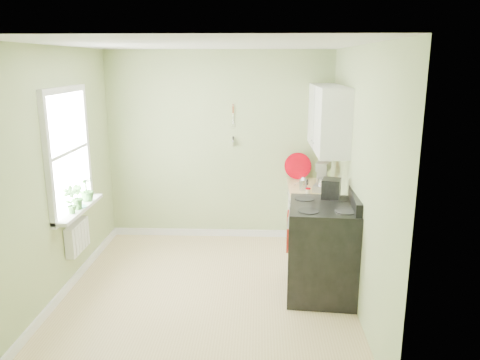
{
  "coord_description": "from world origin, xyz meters",
  "views": [
    {
      "loc": [
        0.57,
        -4.78,
        2.53
      ],
      "look_at": [
        0.35,
        0.55,
        1.18
      ],
      "focal_mm": 35.0,
      "sensor_mm": 36.0,
      "label": 1
    }
  ],
  "objects_px": {
    "stove": "(322,249)",
    "kettle": "(303,184)",
    "stand_mixer": "(323,177)",
    "coffee_maker": "(331,195)"
  },
  "relations": [
    {
      "from": "stove",
      "to": "kettle",
      "type": "xyz_separation_m",
      "value": [
        -0.13,
        1.05,
        0.47
      ]
    },
    {
      "from": "stove",
      "to": "kettle",
      "type": "height_order",
      "value": "stove"
    },
    {
      "from": "stand_mixer",
      "to": "coffee_maker",
      "type": "relative_size",
      "value": 1.2
    },
    {
      "from": "stand_mixer",
      "to": "coffee_maker",
      "type": "distance_m",
      "value": 0.8
    },
    {
      "from": "kettle",
      "to": "coffee_maker",
      "type": "distance_m",
      "value": 0.81
    },
    {
      "from": "stove",
      "to": "kettle",
      "type": "distance_m",
      "value": 1.16
    },
    {
      "from": "kettle",
      "to": "stove",
      "type": "bearing_deg",
      "value": -82.79
    },
    {
      "from": "stove",
      "to": "stand_mixer",
      "type": "xyz_separation_m",
      "value": [
        0.13,
        1.08,
        0.56
      ]
    },
    {
      "from": "stand_mixer",
      "to": "kettle",
      "type": "height_order",
      "value": "stand_mixer"
    },
    {
      "from": "stove",
      "to": "stand_mixer",
      "type": "height_order",
      "value": "stand_mixer"
    }
  ]
}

